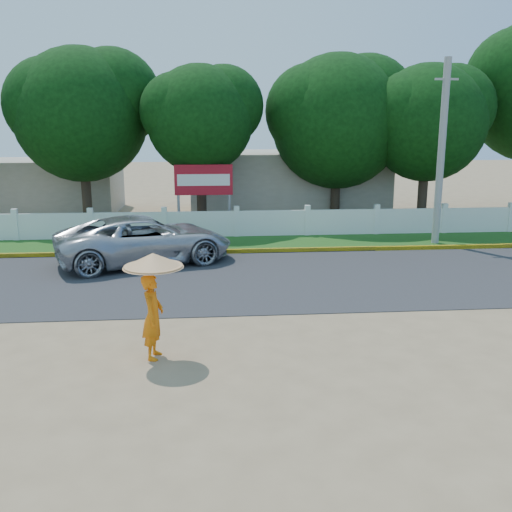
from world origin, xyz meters
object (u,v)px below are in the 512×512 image
at_px(monk_with_parasol, 153,290).
at_px(billboard, 204,184).
at_px(utility_pole, 441,153).
at_px(vehicle, 145,240).

height_order(monk_with_parasol, billboard, billboard).
relative_size(monk_with_parasol, billboard, 0.74).
height_order(utility_pole, billboard, utility_pole).
height_order(vehicle, billboard, billboard).
bearing_deg(vehicle, utility_pole, -97.56).
relative_size(utility_pole, monk_with_parasol, 3.24).
bearing_deg(billboard, monk_with_parasol, -94.22).
xyz_separation_m(monk_with_parasol, billboard, (1.01, 13.66, 0.72)).
bearing_deg(monk_with_parasol, billboard, 85.78).
xyz_separation_m(utility_pole, vehicle, (-11.15, -2.32, -2.72)).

